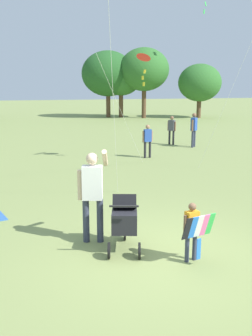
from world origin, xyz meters
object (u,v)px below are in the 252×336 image
person_sitting_far (172,128)px  person_red_shirt (148,138)px  child_with_butterfly_kite (193,227)px  stroller (125,217)px  person_adult_flyer (93,189)px  kite_orange_delta (143,59)px  person_couple_left (194,127)px

person_sitting_far → person_red_shirt: bearing=-125.3°
child_with_butterfly_kite → stroller: 1.24m
person_adult_flyer → person_red_shirt: (3.39, 7.75, -0.25)m
kite_orange_delta → child_with_butterfly_kite: bearing=-100.2°
person_adult_flyer → stroller: person_adult_flyer is taller
kite_orange_delta → stroller: bearing=-108.3°
child_with_butterfly_kite → person_red_shirt: 9.18m
person_adult_flyer → person_couple_left: person_adult_flyer is taller
stroller → person_couple_left: 11.66m
kite_orange_delta → person_couple_left: size_ratio=2.60×
person_couple_left → kite_orange_delta: bearing=-139.2°
child_with_butterfly_kite → person_sitting_far: person_sitting_far is taller
person_red_shirt → person_sitting_far: (2.07, 2.93, 0.03)m
stroller → kite_orange_delta: bearing=71.7°
stroller → person_red_shirt: 8.70m
person_couple_left → person_red_shirt: bearing=-144.8°
person_red_shirt → person_sitting_far: bearing=54.7°
child_with_butterfly_kite → person_couple_left: (4.72, 10.95, 0.31)m
child_with_butterfly_kite → person_adult_flyer: (-1.47, 1.23, 0.42)m
stroller → person_sitting_far: 12.19m
person_adult_flyer → stroller: 0.79m
stroller → person_sitting_far: person_sitting_far is taller
child_with_butterfly_kite → person_adult_flyer: size_ratio=0.57×
stroller → person_sitting_far: (4.97, 11.13, 0.20)m
person_red_shirt → person_couple_left: size_ratio=0.84×
person_couple_left → child_with_butterfly_kite: bearing=-113.3°
person_adult_flyer → stroller: size_ratio=1.59×
child_with_butterfly_kite → person_couple_left: size_ratio=0.65×
child_with_butterfly_kite → kite_orange_delta: kite_orange_delta is taller
person_adult_flyer → stroller: (0.50, -0.45, -0.42)m
child_with_butterfly_kite → person_red_shirt: person_red_shirt is taller
stroller → person_sitting_far: size_ratio=0.82×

